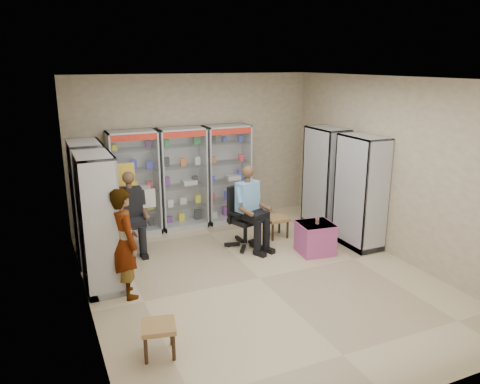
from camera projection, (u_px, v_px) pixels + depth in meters
name	position (u px, v px, depth m)	size (l,w,h in m)	color
floor	(259.00, 278.00, 7.21)	(6.00, 6.00, 0.00)	tan
room_shell	(261.00, 153.00, 6.68)	(5.02, 6.02, 3.01)	#BDAD8C
cabinet_back_left	(134.00, 183.00, 8.83)	(0.90, 0.50, 2.00)	#B1B4B8
cabinet_back_mid	(183.00, 179.00, 9.21)	(0.90, 0.50, 2.00)	#A3A5AA
cabinet_back_right	(227.00, 174.00, 9.58)	(0.90, 0.50, 2.00)	#B7BABF
cabinet_right_far	(325.00, 178.00, 9.22)	(0.50, 0.90, 2.00)	#B8B9C0
cabinet_right_near	(361.00, 192.00, 8.26)	(0.50, 0.90, 2.00)	#B9BCC1
cabinet_left_far	(89.00, 202.00, 7.65)	(0.50, 0.90, 2.00)	#B3B6BA
cabinet_left_near	(99.00, 223.00, 6.68)	(0.50, 0.90, 2.00)	silver
wooden_chair	(131.00, 223.00, 8.24)	(0.42, 0.42, 0.94)	#322213
seated_customer	(130.00, 214.00, 8.14)	(0.44, 0.60, 1.34)	black
office_chair	(245.00, 217.00, 8.32)	(0.60, 0.60, 1.10)	black
seated_shopkeeper	(247.00, 210.00, 8.24)	(0.46, 0.64, 1.41)	#669ACB
pink_trunk	(315.00, 238.00, 8.10)	(0.56, 0.54, 0.54)	#A34171
tea_glass	(317.00, 221.00, 8.00)	(0.07, 0.07, 0.10)	#5E1608
woven_stool_a	(276.00, 227.00, 8.87)	(0.39, 0.39, 0.39)	olive
woven_stool_b	(159.00, 339.00, 5.30)	(0.38, 0.38, 0.38)	#B2874B
standing_man	(125.00, 243.00, 6.48)	(0.58, 0.38, 1.59)	gray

